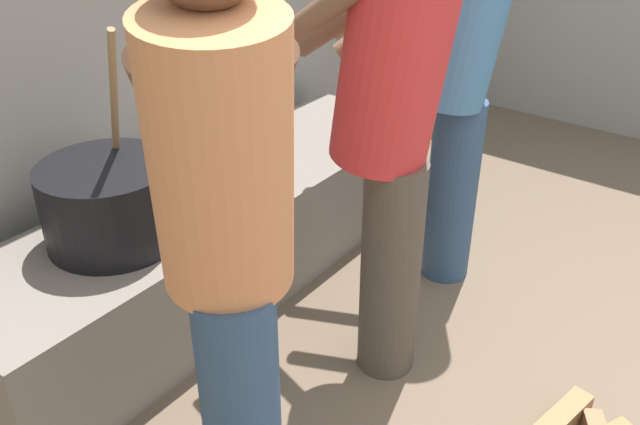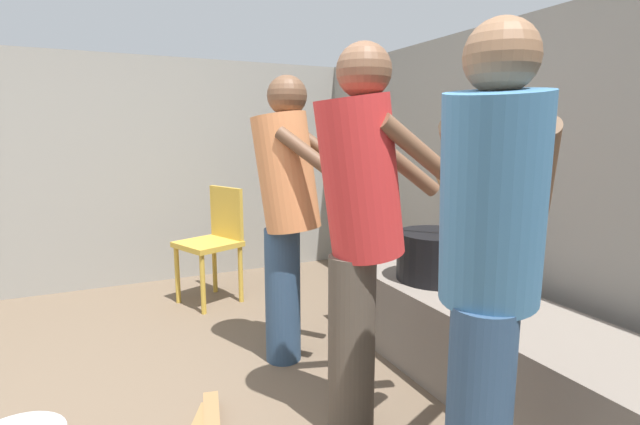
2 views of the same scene
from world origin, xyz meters
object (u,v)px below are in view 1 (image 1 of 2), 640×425
(cook_in_orange_shirt, at_px, (227,231))
(cook_in_red_shirt, at_px, (390,114))
(cooking_pot_main, at_px, (110,203))
(cook_in_blue_shirt, at_px, (457,64))

(cook_in_orange_shirt, relative_size, cook_in_red_shirt, 0.97)
(cooking_pot_main, xyz_separation_m, cook_in_red_shirt, (0.47, -0.78, 0.35))
(cook_in_blue_shirt, bearing_deg, cook_in_red_shirt, -171.61)
(cook_in_blue_shirt, relative_size, cook_in_orange_shirt, 1.01)
(cooking_pot_main, distance_m, cook_in_blue_shirt, 1.32)
(cook_in_orange_shirt, xyz_separation_m, cook_in_red_shirt, (0.73, 0.04, 0.03))
(cooking_pot_main, height_order, cook_in_blue_shirt, cook_in_blue_shirt)
(cooking_pot_main, distance_m, cook_in_red_shirt, 0.97)
(cook_in_red_shirt, bearing_deg, cooking_pot_main, 120.92)
(cooking_pot_main, distance_m, cook_in_orange_shirt, 0.91)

